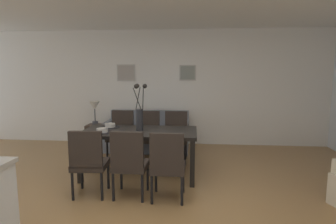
{
  "coord_description": "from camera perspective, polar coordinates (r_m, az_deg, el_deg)",
  "views": [
    {
      "loc": [
        0.6,
        -3.24,
        1.66
      ],
      "look_at": [
        0.17,
        1.48,
        0.99
      ],
      "focal_mm": 30.2,
      "sensor_mm": 36.0,
      "label": 1
    }
  ],
  "objects": [
    {
      "name": "bowl_near_left",
      "position": [
        4.44,
        -13.13,
        -3.53
      ],
      "size": [
        0.17,
        0.17,
        0.07
      ],
      "color": "#B2ADA3",
      "rests_on": "dining_table"
    },
    {
      "name": "ground_plane",
      "position": [
        3.69,
        -5.03,
        -18.68
      ],
      "size": [
        9.0,
        9.0,
        0.0
      ],
      "primitive_type": "plane",
      "color": "olive"
    },
    {
      "name": "side_table",
      "position": [
        6.4,
        -14.38,
        -4.78
      ],
      "size": [
        0.36,
        0.36,
        0.52
      ],
      "primitive_type": "cube",
      "color": "#3D2D23",
      "rests_on": "ground"
    },
    {
      "name": "dining_chair_near_left",
      "position": [
        3.91,
        -15.72,
        -9.27
      ],
      "size": [
        0.47,
        0.47,
        0.92
      ],
      "color": "black",
      "rests_on": "ground"
    },
    {
      "name": "placemat_near_right",
      "position": [
        4.83,
        -11.6,
        -3.01
      ],
      "size": [
        0.32,
        0.32,
        0.01
      ],
      "primitive_type": "cylinder",
      "color": "black",
      "rests_on": "dining_table"
    },
    {
      "name": "dining_chair_mid_right",
      "position": [
        5.3,
        1.58,
        -4.4
      ],
      "size": [
        0.44,
        0.44,
        0.92
      ],
      "color": "black",
      "rests_on": "ground"
    },
    {
      "name": "dining_chair_far_left",
      "position": [
        3.77,
        -7.82,
        -9.72
      ],
      "size": [
        0.45,
        0.45,
        0.92
      ],
      "color": "black",
      "rests_on": "ground"
    },
    {
      "name": "dining_table",
      "position": [
        4.52,
        -5.73,
        -4.68
      ],
      "size": [
        1.8,
        0.9,
        0.74
      ],
      "color": "black",
      "rests_on": "ground"
    },
    {
      "name": "bowl_near_right",
      "position": [
        4.82,
        -11.62,
        -2.58
      ],
      "size": [
        0.17,
        0.17,
        0.07
      ],
      "color": "#B2ADA3",
      "rests_on": "dining_table"
    },
    {
      "name": "dining_chair_mid_left",
      "position": [
        3.65,
        -0.07,
        -10.2
      ],
      "size": [
        0.44,
        0.44,
        0.92
      ],
      "color": "black",
      "rests_on": "ground"
    },
    {
      "name": "centerpiece_vase",
      "position": [
        4.46,
        -5.78,
        -0.14
      ],
      "size": [
        0.21,
        0.23,
        0.73
      ],
      "color": "#232326",
      "rests_on": "dining_table"
    },
    {
      "name": "sofa",
      "position": [
        6.17,
        -4.07,
        -4.84
      ],
      "size": [
        1.75,
        0.84,
        0.8
      ],
      "color": "slate",
      "rests_on": "ground"
    },
    {
      "name": "framed_picture_center",
      "position": [
        6.42,
        3.99,
        7.9
      ],
      "size": [
        0.37,
        0.03,
        0.35
      ],
      "color": "#B2ADA3"
    },
    {
      "name": "placemat_near_left",
      "position": [
        4.45,
        -13.11,
        -4.0
      ],
      "size": [
        0.32,
        0.32,
        0.01
      ],
      "primitive_type": "cylinder",
      "color": "black",
      "rests_on": "dining_table"
    },
    {
      "name": "dining_chair_near_right",
      "position": [
        5.49,
        -9.42,
        -4.07
      ],
      "size": [
        0.46,
        0.46,
        0.92
      ],
      "color": "black",
      "rests_on": "ground"
    },
    {
      "name": "back_wall_panel",
      "position": [
        6.52,
        -0.1,
        4.94
      ],
      "size": [
        9.0,
        0.1,
        2.6
      ],
      "primitive_type": "cube",
      "color": "white",
      "rests_on": "ground"
    },
    {
      "name": "framed_picture_left",
      "position": [
        6.6,
        -8.48,
        7.84
      ],
      "size": [
        0.42,
        0.03,
        0.38
      ],
      "color": "#B2ADA3"
    },
    {
      "name": "dining_chair_far_right",
      "position": [
        5.36,
        -4.16,
        -4.28
      ],
      "size": [
        0.46,
        0.46,
        0.92
      ],
      "color": "black",
      "rests_on": "ground"
    },
    {
      "name": "table_lamp",
      "position": [
        6.3,
        -14.58,
        0.85
      ],
      "size": [
        0.22,
        0.22,
        0.51
      ],
      "color": "#4C4C51",
      "rests_on": "side_table"
    }
  ]
}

